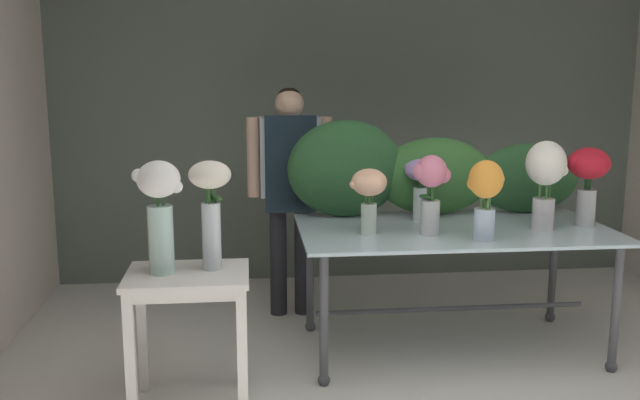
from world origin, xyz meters
name	(u,v)px	position (x,y,z in m)	size (l,w,h in m)	color
ground_plane	(389,349)	(0.00, 1.67, 0.00)	(7.33, 7.33, 0.00)	silver
wall_back	(351,115)	(0.00, 3.33, 1.37)	(4.95, 0.12, 2.73)	slate
display_table_glass	(453,245)	(0.38, 1.62, 0.68)	(1.89, 1.04, 0.79)	#AEC6CF
side_table_white	(188,295)	(-1.18, 1.04, 0.61)	(0.62, 0.49, 0.73)	silver
florist	(290,177)	(-0.57, 2.39, 1.00)	(0.59, 0.24, 1.61)	#232328
foliage_backdrop	(419,174)	(0.25, 2.02, 1.06)	(1.96, 0.30, 0.63)	#28562D
vase_lilac_stock	(420,180)	(0.22, 1.85, 1.05)	(0.21, 0.21, 0.40)	silver
vase_rosy_ranunculus	(431,187)	(0.18, 1.46, 1.07)	(0.22, 0.18, 0.47)	silver
vase_sunset_snapdragons	(485,193)	(0.45, 1.30, 1.06)	(0.20, 0.19, 0.46)	silver
vase_peach_lilies	(369,192)	(-0.17, 1.51, 1.04)	(0.22, 0.21, 0.39)	silver
vase_ivory_freesia	(546,176)	(0.90, 1.51, 1.12)	(0.25, 0.24, 0.54)	silver
vase_crimson_hydrangea	(588,175)	(1.19, 1.58, 1.11)	(0.26, 0.25, 0.49)	silver
vase_white_roses_tall	(160,210)	(-1.31, 1.04, 1.05)	(0.25, 0.21, 0.57)	silver
vase_cream_lisianthus_tall	(211,202)	(-1.06, 1.09, 1.08)	(0.21, 0.21, 0.56)	silver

